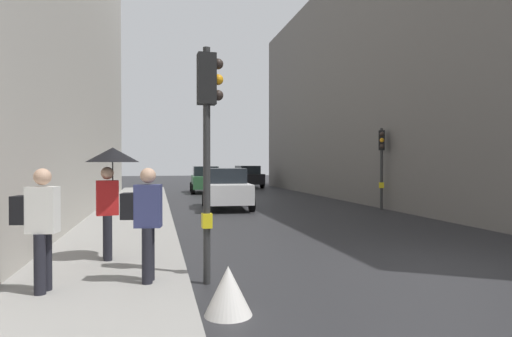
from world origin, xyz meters
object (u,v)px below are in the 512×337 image
(warning_sign_triangle, at_px, (228,291))
(traffic_light_mid_street, at_px, (382,153))
(car_green_estate, at_px, (206,179))
(car_white_compact, at_px, (227,188))
(car_dark_suv, at_px, (247,177))
(pedestrian_with_umbrella, at_px, (111,172))
(pedestrian_with_black_backpack, at_px, (40,222))
(traffic_light_near_left, at_px, (208,121))
(pedestrian_with_grey_backpack, at_px, (145,217))

(warning_sign_triangle, bearing_deg, traffic_light_mid_street, 52.74)
(car_green_estate, relative_size, car_white_compact, 1.00)
(car_dark_suv, bearing_deg, warning_sign_triangle, -102.26)
(pedestrian_with_umbrella, distance_m, warning_sign_triangle, 3.84)
(pedestrian_with_black_backpack, distance_m, warning_sign_triangle, 2.88)
(traffic_light_mid_street, bearing_deg, car_white_compact, 161.75)
(car_dark_suv, height_order, pedestrian_with_umbrella, pedestrian_with_umbrella)
(traffic_light_near_left, distance_m, car_white_compact, 11.94)
(traffic_light_near_left, distance_m, pedestrian_with_black_backpack, 2.93)
(pedestrian_with_umbrella, xyz_separation_m, pedestrian_with_black_backpack, (-0.78, -1.99, -0.68))
(car_dark_suv, relative_size, car_white_compact, 1.00)
(car_dark_suv, height_order, car_white_compact, same)
(pedestrian_with_umbrella, distance_m, pedestrian_with_grey_backpack, 2.01)
(car_dark_suv, relative_size, pedestrian_with_black_backpack, 2.44)
(pedestrian_with_black_backpack, bearing_deg, traffic_light_near_left, 10.80)
(warning_sign_triangle, bearing_deg, car_white_compact, 81.01)
(traffic_light_near_left, xyz_separation_m, traffic_light_mid_street, (8.49, 9.51, -0.29))
(traffic_light_near_left, height_order, traffic_light_mid_street, traffic_light_near_left)
(car_green_estate, relative_size, pedestrian_with_umbrella, 2.00)
(car_white_compact, bearing_deg, car_dark_suv, 75.02)
(pedestrian_with_umbrella, height_order, warning_sign_triangle, pedestrian_with_umbrella)
(traffic_light_near_left, distance_m, car_dark_suv, 27.82)
(traffic_light_near_left, relative_size, pedestrian_with_black_backpack, 2.21)
(traffic_light_near_left, height_order, pedestrian_with_umbrella, traffic_light_near_left)
(pedestrian_with_black_backpack, xyz_separation_m, pedestrian_with_grey_backpack, (1.45, 0.22, 0.00))
(car_dark_suv, bearing_deg, pedestrian_with_black_backpack, -107.64)
(pedestrian_with_grey_backpack, bearing_deg, car_white_compact, 75.04)
(traffic_light_near_left, xyz_separation_m, car_green_estate, (2.37, 21.81, -1.82))
(car_green_estate, bearing_deg, pedestrian_with_umbrella, -101.28)
(car_green_estate, xyz_separation_m, car_white_compact, (-0.21, -10.22, 0.00))
(pedestrian_with_black_backpack, xyz_separation_m, warning_sign_triangle, (2.54, -1.07, -0.84))
(car_green_estate, height_order, pedestrian_with_black_backpack, pedestrian_with_black_backpack)
(car_white_compact, distance_m, pedestrian_with_black_backpack, 12.92)
(car_white_compact, relative_size, pedestrian_with_black_backpack, 2.43)
(traffic_light_mid_street, height_order, pedestrian_with_grey_backpack, traffic_light_mid_street)
(traffic_light_mid_street, relative_size, pedestrian_with_black_backpack, 1.96)
(traffic_light_near_left, distance_m, warning_sign_triangle, 2.82)
(car_white_compact, distance_m, pedestrian_with_umbrella, 10.83)
(warning_sign_triangle, bearing_deg, car_green_estate, 84.41)
(car_dark_suv, relative_size, pedestrian_with_grey_backpack, 2.44)
(car_white_compact, height_order, warning_sign_triangle, car_white_compact)
(pedestrian_with_black_backpack, bearing_deg, pedestrian_with_umbrella, 68.67)
(car_green_estate, distance_m, warning_sign_triangle, 23.47)
(car_green_estate, distance_m, car_dark_suv, 6.53)
(car_dark_suv, xyz_separation_m, pedestrian_with_umbrella, (-7.97, -25.52, 0.96))
(car_white_compact, bearing_deg, pedestrian_with_grey_backpack, -104.96)
(traffic_light_near_left, bearing_deg, warning_sign_triangle, -86.90)
(traffic_light_near_left, bearing_deg, pedestrian_with_black_backpack, -169.20)
(traffic_light_near_left, bearing_deg, car_white_compact, 79.45)
(pedestrian_with_umbrella, height_order, pedestrian_with_grey_backpack, pedestrian_with_umbrella)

